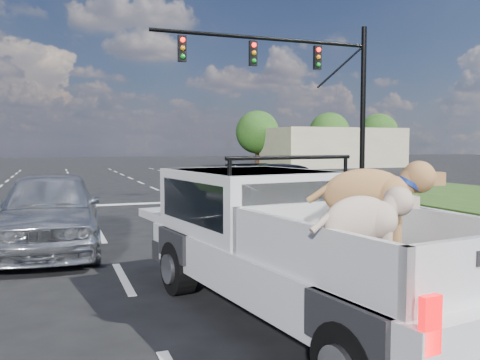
{
  "coord_description": "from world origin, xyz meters",
  "views": [
    {
      "loc": [
        -2.73,
        -7.94,
        2.09
      ],
      "look_at": [
        0.93,
        2.0,
        1.35
      ],
      "focal_mm": 38.0,
      "sensor_mm": 36.0,
      "label": 1
    }
  ],
  "objects_px": {
    "traffic_signal": "(313,79)",
    "black_coupe": "(287,188)",
    "pickup_truck": "(293,242)",
    "silver_sedan": "(49,210)"
  },
  "relations": [
    {
      "from": "traffic_signal",
      "to": "black_coupe",
      "type": "distance_m",
      "value": 6.46
    },
    {
      "from": "pickup_truck",
      "to": "black_coupe",
      "type": "height_order",
      "value": "pickup_truck"
    },
    {
      "from": "pickup_truck",
      "to": "black_coupe",
      "type": "relative_size",
      "value": 1.07
    },
    {
      "from": "pickup_truck",
      "to": "black_coupe",
      "type": "xyz_separation_m",
      "value": [
        4.21,
        8.96,
        -0.19
      ]
    },
    {
      "from": "pickup_truck",
      "to": "traffic_signal",
      "type": "bearing_deg",
      "value": 52.56
    },
    {
      "from": "pickup_truck",
      "to": "silver_sedan",
      "type": "xyz_separation_m",
      "value": [
        -2.77,
        5.17,
        -0.13
      ]
    },
    {
      "from": "traffic_signal",
      "to": "black_coupe",
      "type": "bearing_deg",
      "value": -126.84
    },
    {
      "from": "pickup_truck",
      "to": "silver_sedan",
      "type": "height_order",
      "value": "pickup_truck"
    },
    {
      "from": "pickup_truck",
      "to": "silver_sedan",
      "type": "relative_size",
      "value": 1.16
    },
    {
      "from": "traffic_signal",
      "to": "pickup_truck",
      "type": "xyz_separation_m",
      "value": [
        -7.26,
        -13.02,
        -3.8
      ]
    }
  ]
}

